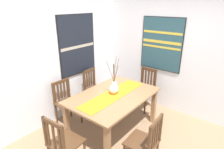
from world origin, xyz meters
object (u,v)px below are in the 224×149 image
at_px(chair_0, 145,88).
at_px(chair_3, 94,88).
at_px(chair_1, 63,143).
at_px(chair_4, 66,101).
at_px(painting_on_back_wall, 77,45).
at_px(dining_table, 113,100).
at_px(painting_on_side_wall, 161,44).
at_px(chair_2, 146,142).
at_px(centerpiece_vase, 114,88).

height_order(chair_0, chair_3, chair_0).
distance_m(chair_1, chair_4, 1.24).
bearing_deg(painting_on_back_wall, chair_0, -52.76).
xyz_separation_m(dining_table, chair_4, (-0.38, 0.92, -0.18)).
height_order(chair_3, painting_on_side_wall, painting_on_side_wall).
relative_size(dining_table, chair_1, 1.75).
xyz_separation_m(chair_1, chair_2, (0.74, -0.90, 0.00)).
xyz_separation_m(centerpiece_vase, chair_1, (-1.22, -0.04, -0.40)).
relative_size(chair_0, chair_3, 1.03).
bearing_deg(centerpiece_vase, painting_on_back_wall, 80.14).
bearing_deg(dining_table, chair_2, -115.18).
height_order(centerpiece_vase, chair_1, centerpiece_vase).
height_order(dining_table, chair_0, chair_0).
xyz_separation_m(centerpiece_vase, chair_4, (-0.42, 0.90, -0.40)).
bearing_deg(centerpiece_vase, painting_on_side_wall, -8.25).
bearing_deg(chair_4, chair_0, -31.49).
height_order(chair_2, painting_on_back_wall, painting_on_back_wall).
height_order(chair_0, chair_4, chair_0).
distance_m(dining_table, chair_1, 1.19).
distance_m(centerpiece_vase, chair_2, 1.13).
bearing_deg(painting_on_back_wall, painting_on_side_wall, -48.18).
distance_m(chair_2, painting_on_side_wall, 2.27).
bearing_deg(centerpiece_vase, chair_1, -177.99).
xyz_separation_m(chair_1, painting_on_back_wall, (1.42, 1.20, 1.01)).
distance_m(chair_3, painting_on_side_wall, 1.81).
height_order(chair_0, chair_2, chair_0).
bearing_deg(chair_3, chair_0, -52.34).
bearing_deg(chair_2, chair_1, 129.51).
bearing_deg(chair_0, chair_3, 127.66).
bearing_deg(painting_on_side_wall, chair_0, 151.74).
bearing_deg(chair_2, painting_on_back_wall, 72.16).
bearing_deg(chair_4, dining_table, -67.63).
relative_size(dining_table, chair_0, 1.72).
bearing_deg(chair_4, painting_on_back_wall, 22.69).
relative_size(centerpiece_vase, chair_2, 0.76).
bearing_deg(chair_1, chair_3, 30.39).
distance_m(chair_1, chair_2, 1.17).
bearing_deg(chair_4, centerpiece_vase, -64.96).
bearing_deg(centerpiece_vase, chair_2, -116.72).
xyz_separation_m(chair_0, chair_2, (-1.59, -0.91, -0.01)).
xyz_separation_m(dining_table, chair_3, (0.43, 0.92, -0.17)).
relative_size(centerpiece_vase, chair_0, 0.73).
bearing_deg(chair_0, chair_4, 148.51).
relative_size(chair_1, chair_4, 1.03).
bearing_deg(dining_table, painting_on_back_wall, 78.37).
xyz_separation_m(chair_3, painting_on_side_wall, (1.04, -1.11, 1.00)).
height_order(chair_1, painting_on_back_wall, painting_on_back_wall).
distance_m(chair_1, painting_on_back_wall, 2.12).
xyz_separation_m(chair_0, chair_4, (-1.53, 0.94, -0.01)).
bearing_deg(chair_2, chair_4, 88.28).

